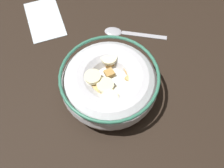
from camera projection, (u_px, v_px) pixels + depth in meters
ground_plane at (112, 93)px, 53.15cm from camera, size 105.59×105.59×2.00cm
cereal_bowl at (112, 83)px, 49.25cm from camera, size 18.34×18.34×6.44cm
spoon at (125, 32)px, 59.18cm from camera, size 4.32×14.24×0.80cm
folded_napkin at (47, 19)px, 61.30cm from camera, size 14.56×11.30×0.30cm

